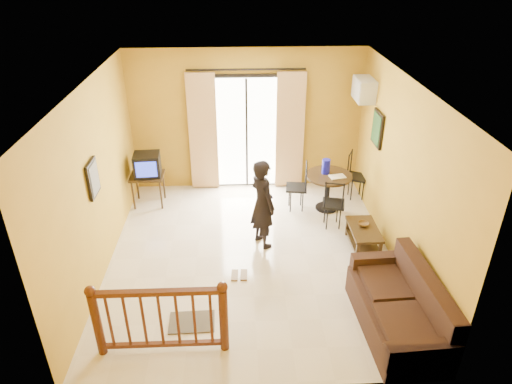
{
  "coord_description": "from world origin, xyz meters",
  "views": [
    {
      "loc": [
        -0.2,
        -5.98,
        4.42
      ],
      "look_at": [
        0.08,
        0.2,
        1.06
      ],
      "focal_mm": 32.0,
      "sensor_mm": 36.0,
      "label": 1
    }
  ],
  "objects_px": {
    "dining_table": "(328,182)",
    "standing_person": "(262,204)",
    "sofa": "(402,310)",
    "television": "(147,165)",
    "coffee_table": "(363,234)"
  },
  "relations": [
    {
      "from": "television",
      "to": "dining_table",
      "type": "relative_size",
      "value": 0.59
    },
    {
      "from": "coffee_table",
      "to": "sofa",
      "type": "bearing_deg",
      "value": -89.81
    },
    {
      "from": "television",
      "to": "sofa",
      "type": "relative_size",
      "value": 0.27
    },
    {
      "from": "dining_table",
      "to": "standing_person",
      "type": "relative_size",
      "value": 0.56
    },
    {
      "from": "standing_person",
      "to": "sofa",
      "type": "bearing_deg",
      "value": -170.31
    },
    {
      "from": "television",
      "to": "coffee_table",
      "type": "xyz_separation_m",
      "value": [
        3.72,
        -1.61,
        -0.59
      ]
    },
    {
      "from": "coffee_table",
      "to": "sofa",
      "type": "height_order",
      "value": "sofa"
    },
    {
      "from": "sofa",
      "to": "dining_table",
      "type": "bearing_deg",
      "value": 93.76
    },
    {
      "from": "dining_table",
      "to": "television",
      "type": "bearing_deg",
      "value": 174.26
    },
    {
      "from": "dining_table",
      "to": "sofa",
      "type": "height_order",
      "value": "sofa"
    },
    {
      "from": "television",
      "to": "standing_person",
      "type": "relative_size",
      "value": 0.33
    },
    {
      "from": "dining_table",
      "to": "sofa",
      "type": "distance_m",
      "value": 3.16
    },
    {
      "from": "coffee_table",
      "to": "sofa",
      "type": "xyz_separation_m",
      "value": [
        0.01,
        -1.86,
        0.08
      ]
    },
    {
      "from": "coffee_table",
      "to": "dining_table",
      "type": "bearing_deg",
      "value": 106.14
    },
    {
      "from": "television",
      "to": "sofa",
      "type": "height_order",
      "value": "television"
    }
  ]
}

